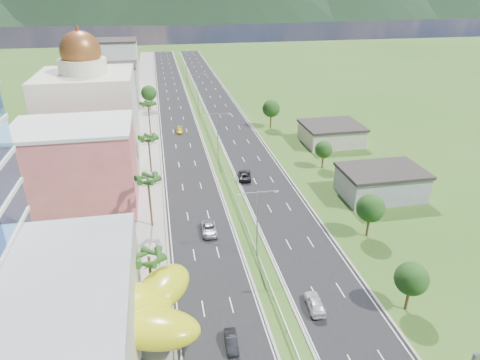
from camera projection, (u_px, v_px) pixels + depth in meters
ground at (274, 299)px, 56.20m from camera, size 500.00×500.00×0.00m
road_left at (176, 113)px, 134.88m from camera, size 11.00×260.00×0.04m
road_right at (223, 111)px, 137.48m from camera, size 11.00×260.00×0.04m
sidewalk_left at (146, 115)px, 133.21m from camera, size 7.00×260.00×0.12m
median_guardrail at (207, 127)px, 119.92m from camera, size 0.10×216.06×0.76m
streetlight_median_b at (257, 217)px, 62.22m from camera, size 6.04×0.25×11.00m
streetlight_median_c at (218, 131)px, 97.77m from camera, size 6.04×0.25×11.00m
streetlight_median_d at (197, 87)px, 137.77m from camera, size 6.04×0.25×11.00m
streetlight_median_e at (186, 63)px, 177.76m from camera, size 6.04×0.25×11.00m
lime_canopy at (109, 311)px, 47.05m from camera, size 18.00×15.00×7.40m
pink_shophouse at (78, 168)px, 76.60m from camera, size 20.00×15.00×15.00m
domed_building at (90, 112)px, 95.40m from camera, size 20.00×20.00×28.70m
midrise_grey at (106, 99)px, 119.22m from camera, size 16.00×15.00×16.00m
midrise_beige at (113, 87)px, 139.41m from camera, size 16.00×15.00×13.00m
midrise_white at (116, 66)px, 158.79m from camera, size 16.00×15.00×18.00m
shed_near at (381, 184)px, 82.22m from camera, size 15.00×10.00×5.00m
shed_far at (331, 135)px, 109.36m from camera, size 14.00×12.00×4.40m
palm_tree_b at (149, 259)px, 52.29m from camera, size 3.60×3.60×8.10m
palm_tree_c at (148, 181)px, 69.46m from camera, size 3.60×3.60×9.60m
palm_tree_d at (148, 139)px, 90.30m from camera, size 3.60×3.60×8.60m
palm_tree_e at (148, 105)px, 112.20m from camera, size 3.60×3.60×9.40m
leafy_tree_lfar at (149, 93)px, 135.57m from camera, size 4.90×4.90×8.05m
leafy_tree_ra at (412, 279)px, 52.51m from camera, size 4.20×4.20×6.90m
leafy_tree_rb at (371, 208)px, 67.97m from camera, size 4.55×4.55×7.47m
leafy_tree_rc at (324, 150)px, 93.71m from camera, size 3.85×3.85×6.33m
leafy_tree_rd at (271, 109)px, 119.17m from camera, size 4.90×4.90×8.05m
mountain_ridge at (219, 19)px, 466.56m from camera, size 860.00×140.00×90.00m
car_dark_left at (231, 341)px, 48.74m from camera, size 1.54×3.96×1.29m
car_silver_mid_left at (209, 229)px, 70.64m from camera, size 2.51×5.25×1.44m
car_yellow_far_left at (180, 130)px, 117.38m from camera, size 2.18×4.52×1.27m
car_white_near_right at (315, 303)px, 54.29m from camera, size 2.32×4.96×1.64m
car_dark_far_right at (245, 175)px, 89.96m from camera, size 3.49×5.94×1.55m
motorcycle at (183, 348)px, 48.04m from camera, size 0.64×1.74×1.09m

